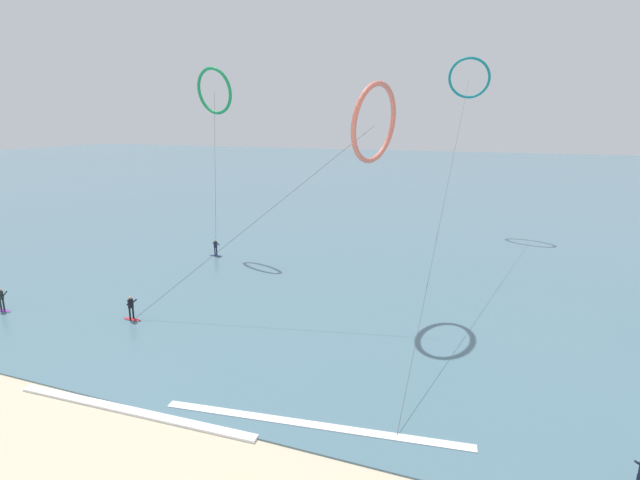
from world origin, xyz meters
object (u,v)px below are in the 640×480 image
(surfer_violet, at_px, (2,301))
(kite_coral, at_px, (374,123))
(surfer_navy, at_px, (216,249))
(kite_emerald, at_px, (214,91))
(surfer_crimson, at_px, (131,309))
(kite_teal, at_px, (469,78))

(surfer_violet, bearing_deg, kite_coral, -161.52)
(surfer_navy, distance_m, kite_emerald, 15.52)
(surfer_violet, bearing_deg, kite_emerald, -108.97)
(surfer_violet, relative_size, surfer_navy, 1.00)
(surfer_crimson, relative_size, kite_coral, 0.11)
(surfer_navy, bearing_deg, surfer_violet, -13.85)
(kite_coral, xyz_separation_m, kite_emerald, (-18.93, 10.31, 2.94))
(kite_teal, height_order, kite_coral, kite_teal)
(surfer_crimson, bearing_deg, kite_coral, -54.20)
(surfer_violet, distance_m, kite_coral, 29.06)
(kite_coral, bearing_deg, kite_teal, -171.08)
(surfer_violet, height_order, kite_coral, kite_coral)
(surfer_crimson, bearing_deg, surfer_violet, 107.46)
(surfer_violet, bearing_deg, kite_teal, -129.35)
(surfer_crimson, bearing_deg, kite_teal, -19.46)
(kite_emerald, bearing_deg, kite_teal, -125.92)
(surfer_navy, distance_m, kite_teal, 35.35)
(kite_teal, height_order, kite_emerald, kite_teal)
(surfer_violet, distance_m, surfer_navy, 18.88)
(surfer_crimson, xyz_separation_m, kite_coral, (14.47, 8.30, 12.29))
(kite_teal, distance_m, kite_coral, 30.30)
(surfer_crimson, relative_size, kite_emerald, 0.09)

